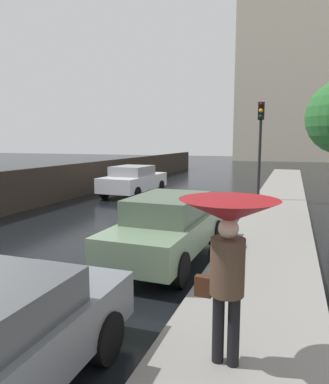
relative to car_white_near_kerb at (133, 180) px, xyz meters
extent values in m
cube|color=gray|center=(6.97, -11.89, -0.71)|extent=(2.20, 60.00, 0.14)
cube|color=silver|center=(0.00, 0.03, -0.10)|extent=(2.01, 4.35, 0.69)
cube|color=gray|center=(0.00, -0.11, 0.48)|extent=(1.70, 2.07, 0.47)
cylinder|color=black|center=(0.78, -1.42, -0.45)|extent=(0.25, 0.66, 0.65)
cylinder|color=black|center=(-0.90, -1.34, -0.45)|extent=(0.25, 0.66, 0.65)
cylinder|color=black|center=(0.90, 1.40, -0.45)|extent=(0.25, 0.66, 0.65)
cylinder|color=black|center=(-0.78, 1.48, -0.45)|extent=(0.25, 0.66, 0.65)
cube|color=slate|center=(4.85, -8.60, -0.12)|extent=(1.71, 4.42, 0.63)
cube|color=#4D5C49|center=(4.85, -8.67, 0.46)|extent=(1.47, 2.17, 0.52)
cylinder|color=black|center=(4.13, -7.14, -0.44)|extent=(0.23, 0.68, 0.68)
cylinder|color=black|center=(5.62, -7.17, -0.44)|extent=(0.23, 0.68, 0.68)
cylinder|color=black|center=(4.07, -10.03, -0.44)|extent=(0.23, 0.68, 0.68)
cylinder|color=black|center=(5.56, -10.06, -0.44)|extent=(0.23, 0.68, 0.68)
cylinder|color=black|center=(3.88, -12.58, -0.46)|extent=(0.23, 0.64, 0.64)
cylinder|color=black|center=(5.38, -12.56, -0.46)|extent=(0.23, 0.64, 0.64)
cylinder|color=black|center=(6.91, -12.31, -0.21)|extent=(0.14, 0.14, 0.85)
cylinder|color=black|center=(6.73, -12.30, -0.21)|extent=(0.14, 0.14, 0.85)
cylinder|color=#4C3828|center=(6.82, -12.30, 0.54)|extent=(0.39, 0.39, 0.65)
sphere|color=beige|center=(6.82, -12.30, 0.98)|extent=(0.23, 0.23, 0.23)
cube|color=#3F2314|center=(6.54, -12.29, 0.26)|extent=(0.21, 0.11, 0.24)
cylinder|color=#4C4C51|center=(6.82, -12.30, 0.89)|extent=(0.02, 0.02, 0.83)
cone|color=maroon|center=(6.82, -12.30, 1.18)|extent=(1.11, 1.11, 0.26)
cylinder|color=black|center=(6.06, 0.05, 1.10)|extent=(0.12, 0.12, 3.48)
cube|color=black|center=(6.06, 0.05, 3.22)|extent=(0.26, 0.26, 0.75)
sphere|color=#360503|center=(6.06, -0.13, 3.47)|extent=(0.17, 0.17, 0.17)
sphere|color=orange|center=(6.06, -0.13, 3.22)|extent=(0.17, 0.17, 0.17)
sphere|color=black|center=(6.06, -0.13, 2.97)|extent=(0.17, 0.17, 0.17)
cube|color=beige|center=(5.94, 39.25, 16.37)|extent=(13.16, 12.08, 34.28)
camera|label=1|loc=(7.46, -16.19, 1.94)|focal=33.54mm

